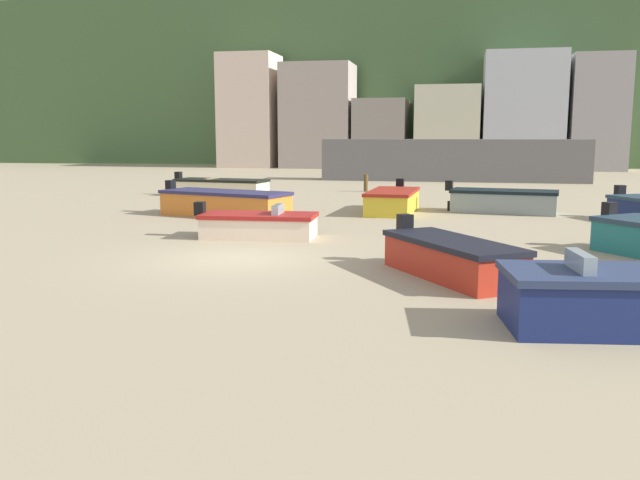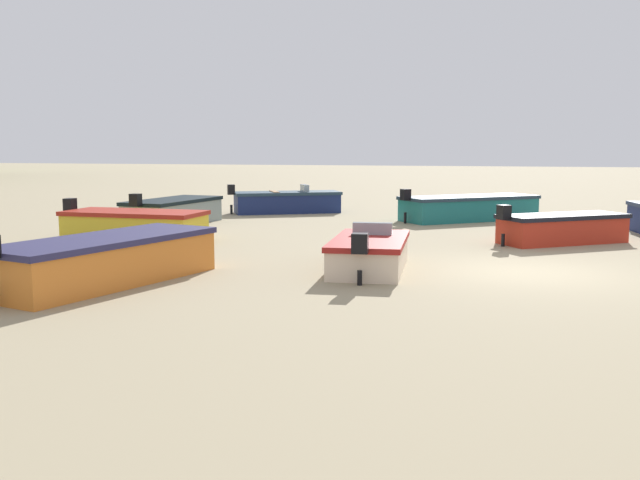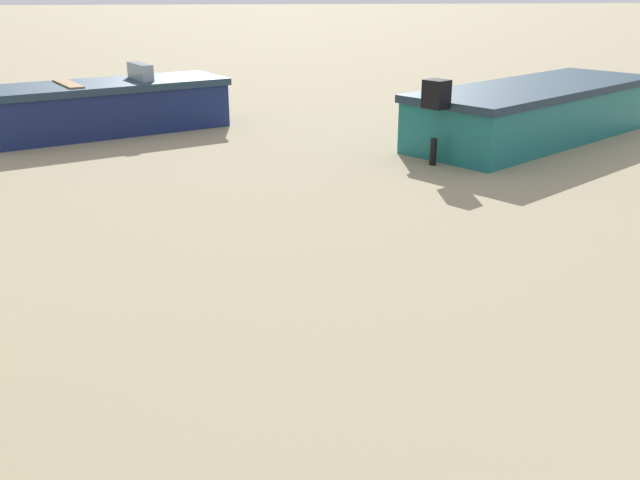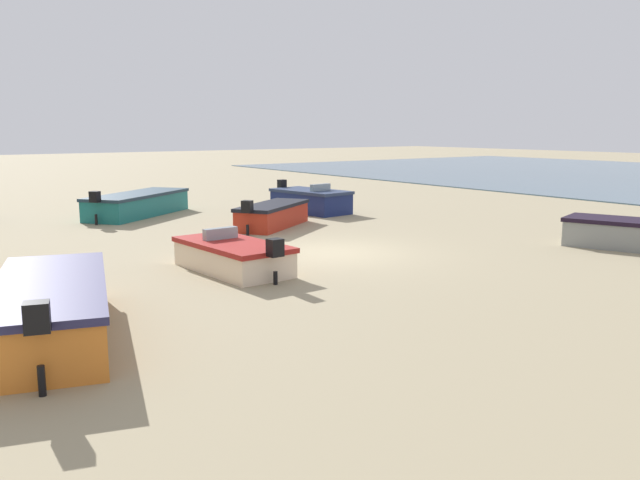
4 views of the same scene
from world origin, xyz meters
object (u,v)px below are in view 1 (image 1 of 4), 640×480
object	(u,v)px
boat_orange_2	(225,203)
boat_cream_6	(259,225)
boat_red_5	(451,258)
boat_cream_7	(221,187)
boat_yellow_10	(393,201)
boat_navy_4	(616,299)
boat_grey_3	(503,201)
mooring_post_near_water	(366,183)

from	to	relation	value
boat_orange_2	boat_cream_6	world-z (taller)	boat_orange_2
boat_red_5	boat_cream_7	distance (m)	20.93
boat_yellow_10	boat_cream_6	bearing A→B (deg)	69.08
boat_red_5	boat_yellow_10	xyz separation A→B (m)	(-2.43, 12.03, 0.02)
boat_red_5	boat_cream_7	xyz separation A→B (m)	(-11.53, 17.47, 0.01)
boat_orange_2	boat_cream_7	xyz separation A→B (m)	(-3.06, 7.99, -0.05)
boat_navy_4	boat_cream_7	distance (m)	25.21
boat_grey_3	boat_yellow_10	size ratio (longest dim) A/B	1.02
boat_grey_3	boat_yellow_10	bearing A→B (deg)	-71.56
boat_red_5	boat_orange_2	bearing A→B (deg)	-82.64
boat_red_5	mooring_post_near_water	world-z (taller)	boat_red_5
boat_grey_3	boat_cream_6	distance (m)	11.13
boat_navy_4	boat_cream_6	xyz separation A→B (m)	(-8.24, 8.01, -0.11)
boat_navy_4	boat_grey_3	bearing A→B (deg)	-5.50
boat_red_5	boat_cream_6	xyz separation A→B (m)	(-5.66, 4.58, -0.05)
boat_orange_2	boat_yellow_10	distance (m)	6.56
boat_cream_6	mooring_post_near_water	size ratio (longest dim) A/B	3.99
boat_cream_7	boat_red_5	bearing A→B (deg)	40.72
boat_navy_4	boat_cream_7	xyz separation A→B (m)	(-14.11, 20.90, -0.05)
boat_navy_4	boat_cream_7	size ratio (longest dim) A/B	0.76
mooring_post_near_water	boat_cream_7	bearing A→B (deg)	-148.25
boat_navy_4	boat_yellow_10	size ratio (longest dim) A/B	0.88
boat_orange_2	boat_navy_4	world-z (taller)	boat_orange_2
boat_navy_4	mooring_post_near_water	bearing A→B (deg)	8.35
boat_orange_2	boat_cream_7	size ratio (longest dim) A/B	1.07
boat_navy_4	mooring_post_near_water	xyz separation A→B (m)	(-7.40, 25.05, -0.02)
boat_grey_3	boat_red_5	world-z (taller)	boat_grey_3
boat_grey_3	boat_orange_2	bearing A→B (deg)	-63.91
boat_navy_4	boat_red_5	world-z (taller)	boat_navy_4
boat_yellow_10	boat_navy_4	bearing A→B (deg)	110.47
boat_orange_2	boat_red_5	size ratio (longest dim) A/B	1.38
boat_grey_3	boat_cream_7	distance (m)	14.16
boat_orange_2	boat_cream_6	bearing A→B (deg)	46.06
boat_grey_3	boat_cream_7	size ratio (longest dim) A/B	0.89
boat_red_5	mooring_post_near_water	xyz separation A→B (m)	(-4.82, 21.62, 0.04)
boat_cream_6	boat_yellow_10	bearing A→B (deg)	153.17
boat_orange_2	mooring_post_near_water	world-z (taller)	boat_orange_2
boat_grey_3	boat_cream_7	xyz separation A→B (m)	(-13.37, 4.67, -0.02)
boat_red_5	boat_cream_6	distance (m)	7.28
boat_navy_4	boat_cream_6	distance (m)	11.49
boat_cream_7	mooring_post_near_water	world-z (taller)	boat_cream_7
boat_cream_6	mooring_post_near_water	xyz separation A→B (m)	(0.84, 17.05, 0.08)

